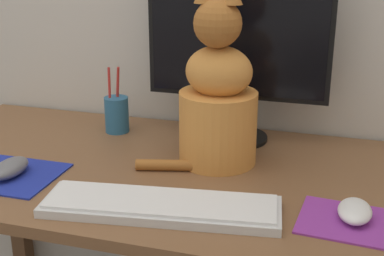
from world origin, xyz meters
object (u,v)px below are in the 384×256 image
Objects in this scene: computer_mouse_left at (10,168)px; pen_cup at (117,114)px; keyboard at (161,206)px; computer_mouse_right at (355,211)px; cat at (218,100)px; monitor at (238,41)px.

computer_mouse_left is 0.36m from pen_cup.
pen_cup reaches higher than keyboard.
computer_mouse_right is 0.24× the size of cat.
keyboard is 4.39× the size of computer_mouse_left.
keyboard is 0.38m from computer_mouse_left.
monitor is 4.28× the size of computer_mouse_left.
keyboard is 0.37m from computer_mouse_right.
pen_cup is at bearing 73.07° from computer_mouse_left.
pen_cup is (-0.31, 0.13, -0.10)m from cat.
keyboard is 0.31m from cat.
computer_mouse_left is at bearing -106.93° from pen_cup.
computer_mouse_right is at bearing -49.38° from monitor.
pen_cup reaches higher than computer_mouse_right.
computer_mouse_right is 0.40m from cat.
keyboard is at bearing -97.26° from monitor.
computer_mouse_right is at bearing -26.04° from cat.
computer_mouse_left is at bearing 164.05° from keyboard.
monitor is 0.97× the size of keyboard.
keyboard is at bearing -168.85° from computer_mouse_right.
computer_mouse_left reaches higher than keyboard.
computer_mouse_left is 0.74m from computer_mouse_right.
cat is at bearing 148.01° from computer_mouse_right.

